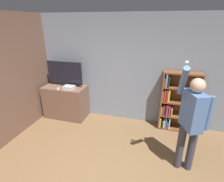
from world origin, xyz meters
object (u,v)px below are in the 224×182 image
at_px(person, 192,118).
at_px(television, 65,74).
at_px(bookshelf, 175,103).
at_px(game_console, 69,88).

bearing_deg(person, television, -133.82).
bearing_deg(bookshelf, television, -178.17).
height_order(bookshelf, person, person).
distance_m(television, person, 3.22).
relative_size(game_console, person, 0.14).
bearing_deg(person, game_console, -131.39).
distance_m(television, game_console, 0.43).
height_order(television, person, person).
relative_size(television, person, 0.48).
bearing_deg(game_console, television, 134.45).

